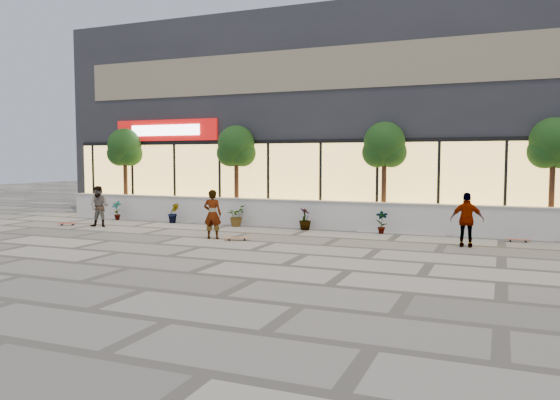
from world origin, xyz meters
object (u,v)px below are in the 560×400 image
at_px(skater_center, 213,214).
at_px(skateboard_right_near, 518,240).
at_px(tree_west, 125,149).
at_px(tree_midwest, 236,149).
at_px(skateboard_center, 237,238).
at_px(skater_right_near, 467,220).
at_px(skateboard_left, 67,224).
at_px(tree_east, 553,146).
at_px(skater_left, 99,207).
at_px(tree_mideast, 384,147).

xyz_separation_m(skater_center, skateboard_right_near, (9.11, 2.98, -0.73)).
relative_size(tree_west, tree_midwest, 1.00).
height_order(skater_center, skateboard_center, skater_center).
relative_size(tree_west, skater_right_near, 2.45).
bearing_deg(skateboard_left, skateboard_center, -29.61).
relative_size(tree_west, skateboard_left, 5.51).
height_order(tree_east, skateboard_left, tree_east).
relative_size(skater_center, skater_right_near, 1.00).
bearing_deg(skateboard_center, skateboard_right_near, -10.11).
relative_size(tree_west, skater_center, 2.46).
bearing_deg(skateboard_center, tree_west, 119.43).
xyz_separation_m(skater_center, skater_left, (-5.47, 1.08, -0.02)).
relative_size(tree_mideast, skater_left, 2.52).
distance_m(skater_right_near, skateboard_left, 14.67).
distance_m(tree_mideast, skateboard_left, 12.44).
xyz_separation_m(tree_midwest, tree_east, (11.50, 0.00, 0.00)).
xyz_separation_m(skateboard_left, skateboard_right_near, (16.08, 1.99, 0.00)).
xyz_separation_m(tree_midwest, tree_mideast, (6.00, 0.00, 0.00)).
bearing_deg(tree_east, skater_center, -156.09).
xyz_separation_m(skateboard_center, skateboard_right_near, (8.21, 3.03, -0.01)).
bearing_deg(skateboard_left, skater_left, -18.82).
xyz_separation_m(tree_mideast, skateboard_left, (-11.58, -3.49, -2.92)).
distance_m(skateboard_center, skateboard_right_near, 8.75).
xyz_separation_m(skater_right_near, skateboard_right_near, (1.43, 1.65, -0.73)).
bearing_deg(skater_left, tree_west, 98.26).
bearing_deg(skater_center, skateboard_right_near, -174.08).
bearing_deg(tree_west, tree_midwest, 0.00).
bearing_deg(tree_midwest, skateboard_left, -147.99).
xyz_separation_m(tree_midwest, skateboard_right_near, (10.50, -1.50, -2.91)).
height_order(skater_right_near, skateboard_left, skater_right_near).
height_order(skater_left, skateboard_right_near, skater_left).
distance_m(skater_left, skateboard_right_near, 14.72).
xyz_separation_m(tree_midwest, skater_right_near, (9.07, -3.15, -2.19)).
xyz_separation_m(tree_mideast, skateboard_center, (-3.71, -4.53, -2.91)).
distance_m(tree_mideast, skateboard_center, 6.54).
xyz_separation_m(tree_mideast, skater_right_near, (3.07, -3.15, -2.19)).
relative_size(tree_midwest, tree_mideast, 1.00).
bearing_deg(skateboard_left, tree_east, -10.50).
bearing_deg(skateboard_right_near, tree_mideast, 157.72).
height_order(tree_midwest, skateboard_center, tree_midwest).
xyz_separation_m(skater_right_near, skateboard_left, (-14.65, -0.34, -0.73)).
bearing_deg(tree_mideast, tree_midwest, 180.00).
relative_size(tree_midwest, skater_left, 2.52).
bearing_deg(skater_center, tree_west, -45.23).
distance_m(tree_east, skateboard_left, 17.67).
relative_size(skater_center, skateboard_right_near, 2.19).
bearing_deg(tree_mideast, skateboard_center, -129.33).
distance_m(tree_east, skateboard_right_near, 3.43).
bearing_deg(tree_west, skater_left, -67.32).
bearing_deg(tree_mideast, skater_center, -135.80).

